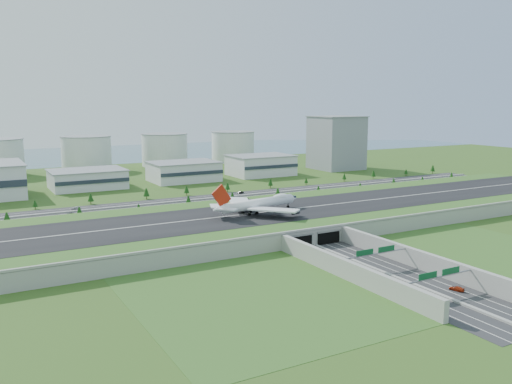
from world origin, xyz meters
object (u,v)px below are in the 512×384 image
office_tower (336,143)px  car_1 (383,283)px  car_2 (362,252)px  car_3 (457,289)px  car_0 (337,263)px  car_6 (395,183)px  boeing_747 (258,204)px  car_5 (241,192)px  car_7 (75,208)px  car_4 (71,214)px

office_tower → car_1: (-209.98, -306.08, -26.67)m
car_2 → car_3: size_ratio=0.89×
car_0 → car_6: size_ratio=0.82×
office_tower → boeing_747: 282.89m
boeing_747 → car_0: size_ratio=15.82×
car_1 → car_5: bearing=70.1°
car_2 → car_1: bearing=57.1°
car_2 → car_5: bearing=-102.7°
boeing_747 → car_1: (-5.46, -111.13, -12.73)m
car_6 → car_2: bearing=131.2°
car_0 → car_1: car_1 is taller
car_3 → car_6: car_3 is taller
car_1 → car_3: size_ratio=0.73×
car_3 → car_7: bearing=-82.3°
boeing_747 → car_4: 123.07m
boeing_747 → car_0: boeing_747 is taller
office_tower → boeing_747: bearing=-136.4°
car_1 → car_2: (21.17, 38.10, 0.02)m
boeing_747 → car_1: bearing=-103.5°
car_4 → car_5: (131.27, 19.66, -0.02)m
car_1 → car_7: car_7 is taller
car_7 → boeing_747: bearing=49.1°
car_2 → car_6: size_ratio=1.07×
car_5 → car_6: bearing=74.9°
boeing_747 → car_3: bearing=-94.4°
office_tower → car_1: bearing=-124.5°
car_2 → car_4: car_4 is taller
car_6 → office_tower: bearing=-11.3°
office_tower → car_3: size_ratio=9.41×
office_tower → car_2: 328.89m
office_tower → car_5: size_ratio=11.02×
office_tower → car_6: 115.05m
car_4 → car_7: (5.92, 18.58, -0.00)m
boeing_747 → car_3: 131.51m
car_3 → car_6: size_ratio=1.21×
office_tower → boeing_747: (-204.52, -194.95, -13.94)m
car_2 → car_6: (169.97, 157.66, -0.05)m
car_0 → car_5: size_ratio=0.79×
car_0 → car_2: bearing=35.6°
car_4 → car_0: bearing=-152.7°
car_1 → car_7: 228.08m
car_2 → car_3: (-1.36, -57.10, 0.13)m
car_6 → car_7: bearing=84.3°
car_4 → car_3: bearing=-153.9°
office_tower → car_1: 372.14m
office_tower → car_5: office_tower is taller
car_1 → car_4: car_4 is taller
car_5 → car_0: bearing=-21.6°
car_0 → car_5: (48.06, 185.82, 0.15)m
car_3 → office_tower: bearing=-135.1°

